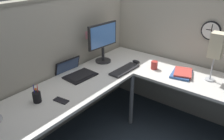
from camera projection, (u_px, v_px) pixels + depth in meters
name	position (u px, v px, depth m)	size (l,w,h in m)	color
ground_plane	(134.00, 134.00, 2.77)	(6.80, 6.80, 0.00)	#2D3842
cubicle_wall_back	(57.00, 67.00, 2.65)	(2.57, 0.12, 1.58)	#A8A393
cubicle_wall_right	(191.00, 57.00, 2.91)	(0.12, 2.37, 1.58)	#A8A393
desk	(133.00, 96.00, 2.37)	(2.35, 2.15, 0.73)	silver
monitor	(103.00, 40.00, 2.83)	(0.46, 0.20, 0.50)	#232326
laptop	(75.00, 72.00, 2.61)	(0.36, 0.40, 0.22)	black
keyboard	(125.00, 70.00, 2.70)	(0.43, 0.14, 0.02)	#232326
computer_mouse	(136.00, 62.00, 2.90)	(0.06, 0.10, 0.03)	black
pen_cup	(37.00, 97.00, 2.07)	(0.08, 0.08, 0.18)	black
cell_phone	(61.00, 101.00, 2.11)	(0.07, 0.14, 0.01)	black
book_stack	(182.00, 73.00, 2.59)	(0.32, 0.27, 0.04)	#335999
desk_lamp_paper	(216.00, 47.00, 2.32)	(0.13, 0.13, 0.53)	#B7BABF
coffee_mug	(154.00, 65.00, 2.73)	(0.08, 0.08, 0.10)	#B2332D
wall_clock	(211.00, 30.00, 2.60)	(0.04, 0.22, 0.22)	black
pinned_note_leftmost	(88.00, 35.00, 2.85)	(0.08, 0.00, 0.10)	pink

